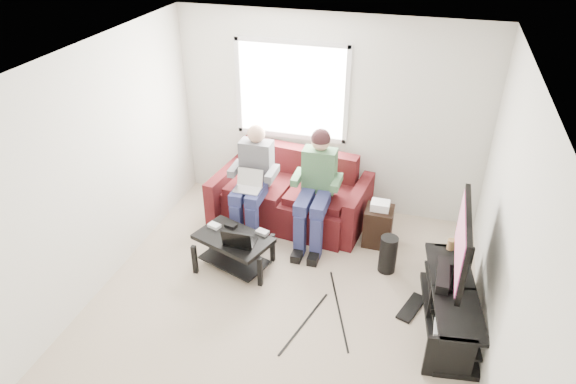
% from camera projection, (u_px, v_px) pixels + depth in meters
% --- Properties ---
extents(floor, '(4.50, 4.50, 0.00)m').
position_uv_depth(floor, '(279.00, 311.00, 5.39)').
color(floor, beige).
rests_on(floor, ground).
extents(ceiling, '(4.50, 4.50, 0.00)m').
position_uv_depth(ceiling, '(276.00, 68.00, 4.06)').
color(ceiling, white).
rests_on(ceiling, wall_back).
extents(wall_back, '(4.50, 0.00, 4.50)m').
position_uv_depth(wall_back, '(329.00, 116.00, 6.58)').
color(wall_back, silver).
rests_on(wall_back, floor).
extents(wall_left, '(0.00, 4.50, 4.50)m').
position_uv_depth(wall_left, '(90.00, 177.00, 5.20)').
color(wall_left, silver).
rests_on(wall_left, floor).
extents(wall_right, '(0.00, 4.50, 4.50)m').
position_uv_depth(wall_right, '(508.00, 243.00, 4.25)').
color(wall_right, silver).
rests_on(wall_right, floor).
extents(window, '(1.48, 0.04, 1.28)m').
position_uv_depth(window, '(291.00, 91.00, 6.54)').
color(window, white).
rests_on(window, wall_back).
extents(sofa, '(2.04, 1.10, 0.91)m').
position_uv_depth(sofa, '(292.00, 197.00, 6.73)').
color(sofa, '#4C1314').
rests_on(sofa, floor).
extents(person_left, '(0.40, 0.71, 1.38)m').
position_uv_depth(person_left, '(253.00, 177.00, 6.31)').
color(person_left, navy).
rests_on(person_left, sofa).
extents(person_right, '(0.40, 0.71, 1.42)m').
position_uv_depth(person_right, '(316.00, 181.00, 6.11)').
color(person_right, navy).
rests_on(person_right, sofa).
extents(laptop_silver, '(0.35, 0.27, 0.24)m').
position_uv_depth(laptop_silver, '(248.00, 185.00, 6.17)').
color(laptop_silver, silver).
rests_on(laptop_silver, person_left).
extents(coffee_table, '(0.97, 0.77, 0.42)m').
position_uv_depth(coffee_table, '(234.00, 245.00, 5.87)').
color(coffee_table, black).
rests_on(coffee_table, floor).
extents(laptop_black, '(0.41, 0.35, 0.24)m').
position_uv_depth(laptop_black, '(240.00, 234.00, 5.66)').
color(laptop_black, black).
rests_on(laptop_black, coffee_table).
extents(controller_a, '(0.16, 0.13, 0.04)m').
position_uv_depth(controller_a, '(214.00, 226.00, 5.97)').
color(controller_a, silver).
rests_on(controller_a, coffee_table).
extents(controller_b, '(0.16, 0.12, 0.04)m').
position_uv_depth(controller_b, '(231.00, 225.00, 5.98)').
color(controller_b, black).
rests_on(controller_b, coffee_table).
extents(controller_c, '(0.16, 0.13, 0.04)m').
position_uv_depth(controller_c, '(262.00, 232.00, 5.86)').
color(controller_c, gray).
rests_on(controller_c, coffee_table).
extents(tv_stand, '(0.62, 1.49, 0.48)m').
position_uv_depth(tv_stand, '(450.00, 307.00, 5.14)').
color(tv_stand, black).
rests_on(tv_stand, floor).
extents(tv, '(0.12, 1.10, 0.81)m').
position_uv_depth(tv, '(462.00, 244.00, 4.85)').
color(tv, black).
rests_on(tv, tv_stand).
extents(soundbar, '(0.12, 0.50, 0.10)m').
position_uv_depth(soundbar, '(443.00, 275.00, 5.09)').
color(soundbar, black).
rests_on(soundbar, tv_stand).
extents(drink_cup, '(0.08, 0.08, 0.12)m').
position_uv_depth(drink_cup, '(451.00, 244.00, 5.50)').
color(drink_cup, '#A07545').
rests_on(drink_cup, tv_stand).
extents(console_white, '(0.30, 0.22, 0.06)m').
position_uv_depth(console_white, '(450.00, 331.00, 4.77)').
color(console_white, silver).
rests_on(console_white, tv_stand).
extents(console_grey, '(0.34, 0.26, 0.08)m').
position_uv_depth(console_grey, '(452.00, 282.00, 5.34)').
color(console_grey, gray).
rests_on(console_grey, tv_stand).
extents(console_black, '(0.38, 0.30, 0.07)m').
position_uv_depth(console_black, '(451.00, 305.00, 5.06)').
color(console_black, black).
rests_on(console_black, tv_stand).
extents(subwoofer, '(0.20, 0.20, 0.46)m').
position_uv_depth(subwoofer, '(388.00, 254.00, 5.85)').
color(subwoofer, black).
rests_on(subwoofer, floor).
extents(keyboard_floor, '(0.30, 0.48, 0.03)m').
position_uv_depth(keyboard_floor, '(411.00, 307.00, 5.42)').
color(keyboard_floor, black).
rests_on(keyboard_floor, floor).
extents(end_table, '(0.33, 0.33, 0.60)m').
position_uv_depth(end_table, '(378.00, 225.00, 6.30)').
color(end_table, black).
rests_on(end_table, floor).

